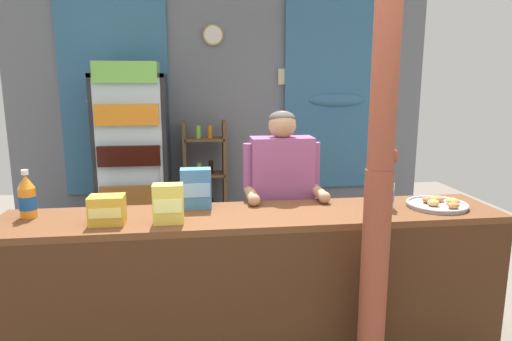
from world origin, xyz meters
The scene contains 14 objects.
ground_plane centered at (0.00, 1.20, 0.00)m, with size 7.82×7.82×0.00m, color slate.
back_wall_curtained centered at (0.01, 3.06, 1.44)m, with size 4.77×0.22×2.82m.
stall_counter centered at (0.01, 0.27, 0.60)m, with size 3.03×0.56×0.98m.
timber_post centered at (0.59, -0.06, 1.26)m, with size 0.17×0.15×2.64m.
drink_fridge centered at (-0.98, 2.47, 1.06)m, with size 0.71×0.62×1.95m.
bottle_shelf_rack centered at (-0.24, 2.77, 0.69)m, with size 0.48×0.28×1.33m.
plastic_lawn_chair centered at (0.60, 2.15, 0.49)m, with size 0.62×0.62×0.86m.
shopkeeper centered at (0.26, 0.81, 0.99)m, with size 0.54×0.42×1.56m.
soda_bottle_orange_soda centered at (-1.32, 0.48, 1.10)m, with size 0.10×0.10×0.28m.
soda_bottle_water centered at (0.85, 0.38, 1.09)m, with size 0.07×0.07×0.26m.
snack_box_instant_noodle centered at (-0.50, 0.26, 1.09)m, with size 0.17×0.11×0.22m.
snack_box_choco_powder centered at (-0.84, 0.29, 1.06)m, with size 0.19×0.14×0.16m.
snack_box_biscuit centered at (-0.34, 0.56, 1.10)m, with size 0.19×0.11×0.25m.
pastry_tray centered at (1.18, 0.37, 1.00)m, with size 0.38×0.38×0.06m.
Camera 1 is at (-0.34, -2.22, 1.77)m, focal length 31.61 mm.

